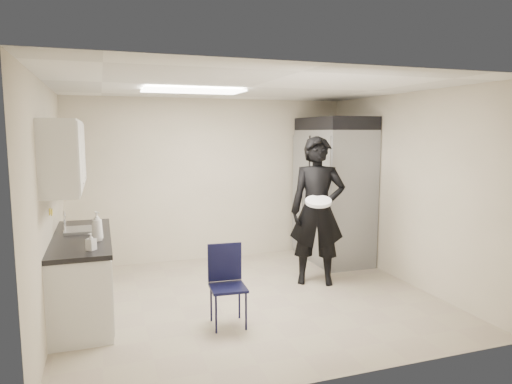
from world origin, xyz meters
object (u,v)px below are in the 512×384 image
object	(u,v)px
commercial_fridge	(333,196)
man_tuxedo	(317,211)
lower_counter	(83,277)
folding_chair	(228,288)

from	to	relation	value
commercial_fridge	man_tuxedo	bearing A→B (deg)	-128.21
commercial_fridge	man_tuxedo	xyz separation A→B (m)	(-0.77, -0.98, -0.04)
lower_counter	folding_chair	xyz separation A→B (m)	(1.48, -0.87, -0.01)
man_tuxedo	commercial_fridge	bearing A→B (deg)	75.75
lower_counter	folding_chair	bearing A→B (deg)	-30.50
lower_counter	commercial_fridge	bearing A→B (deg)	15.88
commercial_fridge	lower_counter	bearing A→B (deg)	-164.12
folding_chair	man_tuxedo	world-z (taller)	man_tuxedo
commercial_fridge	folding_chair	world-z (taller)	commercial_fridge
folding_chair	man_tuxedo	size ratio (longest dim) A/B	0.42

